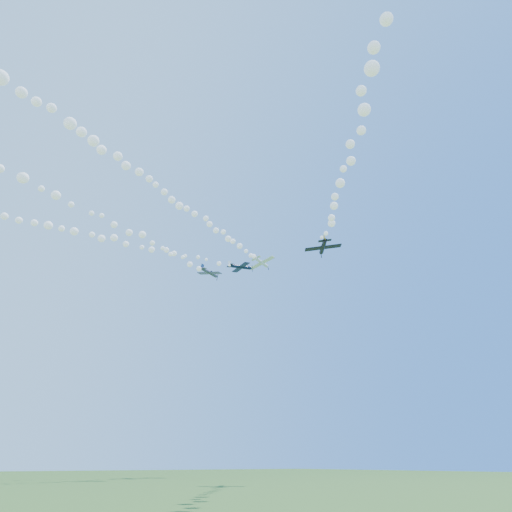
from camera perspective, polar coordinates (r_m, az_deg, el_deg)
ground at (r=93.61m, az=-5.55°, el=-27.58°), size 260.00×260.00×0.00m
plane_white at (r=120.60m, az=0.76°, el=-0.87°), size 7.40×7.62×2.50m
smoke_trail_white at (r=88.71m, az=-14.36°, el=9.90°), size 79.85×38.28×3.16m
plane_navy at (r=114.72m, az=-2.07°, el=-1.46°), size 7.61×7.98×2.07m
smoke_trail_navy at (r=105.09m, az=-25.23°, el=3.48°), size 87.05×12.62×2.95m
plane_grey at (r=98.45m, az=-6.24°, el=-2.21°), size 6.17×6.47×1.96m
smoke_trail_grey at (r=75.42m, az=-26.79°, el=8.29°), size 73.75×30.31×2.92m
plane_black at (r=80.68m, az=8.91°, el=1.19°), size 6.31×6.00×1.76m
smoke_trail_black at (r=48.95m, az=15.38°, el=22.74°), size 45.45×62.35×2.72m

